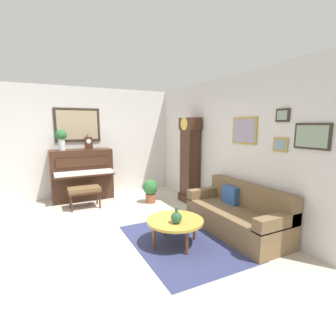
# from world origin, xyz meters

# --- Properties ---
(ground_plane) EXTENTS (6.40, 6.00, 0.10)m
(ground_plane) POSITION_xyz_m (0.00, 0.00, -0.05)
(ground_plane) COLOR beige
(wall_left) EXTENTS (0.13, 4.90, 2.80)m
(wall_left) POSITION_xyz_m (-2.60, -0.00, 1.41)
(wall_left) COLOR silver
(wall_left) RESTS_ON ground_plane
(wall_back) EXTENTS (5.30, 0.13, 2.80)m
(wall_back) POSITION_xyz_m (0.02, 2.40, 1.40)
(wall_back) COLOR silver
(wall_back) RESTS_ON ground_plane
(area_rug) EXTENTS (2.10, 1.50, 0.01)m
(area_rug) POSITION_xyz_m (1.00, 0.91, 0.00)
(area_rug) COLOR navy
(area_rug) RESTS_ON ground_plane
(piano) EXTENTS (0.87, 1.44, 1.26)m
(piano) POSITION_xyz_m (-2.23, -0.14, 0.63)
(piano) COLOR #3D2316
(piano) RESTS_ON ground_plane
(piano_bench) EXTENTS (0.42, 0.70, 0.48)m
(piano_bench) POSITION_xyz_m (-1.45, -0.22, 0.41)
(piano_bench) COLOR #3D2316
(piano_bench) RESTS_ON ground_plane
(grandfather_clock) EXTENTS (0.52, 0.34, 2.03)m
(grandfather_clock) POSITION_xyz_m (-0.83, 2.15, 0.96)
(grandfather_clock) COLOR #3D2316
(grandfather_clock) RESTS_ON ground_plane
(couch) EXTENTS (1.90, 0.80, 0.84)m
(couch) POSITION_xyz_m (1.08, 1.96, 0.31)
(couch) COLOR brown
(couch) RESTS_ON ground_plane
(coffee_table) EXTENTS (0.88, 0.88, 0.41)m
(coffee_table) POSITION_xyz_m (1.00, 0.77, 0.38)
(coffee_table) COLOR gold
(coffee_table) RESTS_ON ground_plane
(mantel_clock) EXTENTS (0.13, 0.18, 0.38)m
(mantel_clock) POSITION_xyz_m (-2.23, 0.06, 1.43)
(mantel_clock) COLOR #3D2316
(mantel_clock) RESTS_ON piano
(flower_vase) EXTENTS (0.26, 0.26, 0.58)m
(flower_vase) POSITION_xyz_m (-2.23, -0.56, 1.57)
(flower_vase) COLOR silver
(flower_vase) RESTS_ON piano
(green_jug) EXTENTS (0.17, 0.17, 0.24)m
(green_jug) POSITION_xyz_m (1.14, 0.72, 0.50)
(green_jug) COLOR #234C33
(green_jug) RESTS_ON coffee_table
(potted_plant) EXTENTS (0.36, 0.36, 0.56)m
(potted_plant) POSITION_xyz_m (-1.16, 1.26, 0.32)
(potted_plant) COLOR #935138
(potted_plant) RESTS_ON ground_plane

